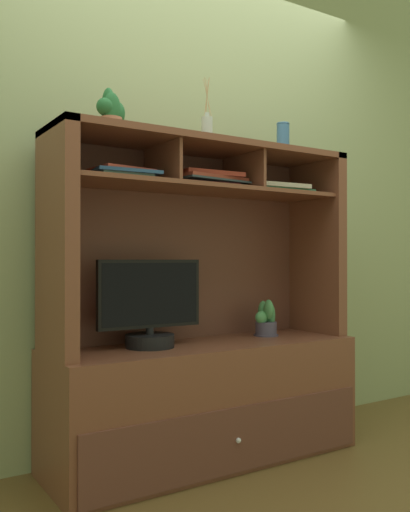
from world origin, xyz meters
TOP-DOWN VIEW (x-y plane):
  - floor_plane at (0.00, 0.00)m, footprint 6.00×6.00m
  - back_wall at (0.00, 0.28)m, footprint 6.00×0.02m
  - media_console at (0.00, 0.01)m, footprint 1.51×0.54m
  - tv_monitor at (-0.29, 0.01)m, footprint 0.51×0.22m
  - potted_orchid at (0.40, 0.03)m, footprint 0.14×0.13m
  - magazine_stack_left at (0.01, 0.03)m, footprint 0.39×0.32m
  - magazine_stack_centre at (-0.44, -0.01)m, footprint 0.30×0.27m
  - magazine_stack_right at (0.44, 0.01)m, footprint 0.37×0.28m
  - diffuser_bottle at (0.00, -0.02)m, footprint 0.05×0.05m
  - potted_succulent at (-0.49, -0.01)m, footprint 0.13×0.12m
  - ceramic_vase at (0.49, -0.00)m, footprint 0.07×0.07m

SIDE VIEW (x-z plane):
  - floor_plane at x=0.00m, z-range -0.02..0.00m
  - media_console at x=0.00m, z-range -0.31..1.20m
  - potted_orchid at x=0.40m, z-range 0.54..0.73m
  - tv_monitor at x=-0.29m, z-range 0.52..0.92m
  - magazine_stack_right at x=0.44m, z-range 1.30..1.34m
  - magazine_stack_centre at x=-0.44m, z-range 1.30..1.35m
  - magazine_stack_left at x=0.01m, z-range 1.30..1.37m
  - back_wall at x=0.00m, z-range 0.00..2.80m
  - diffuser_bottle at x=0.00m, z-range 1.42..1.73m
  - potted_succulent at x=-0.49m, z-range 1.50..1.69m
  - ceramic_vase at x=0.49m, z-range 1.51..1.68m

